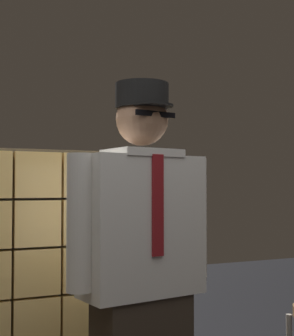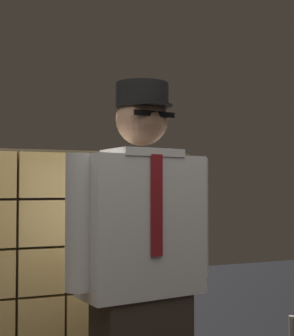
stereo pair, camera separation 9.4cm
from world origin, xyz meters
name	(u,v)px [view 1 (the left image)]	position (x,y,z in m)	size (l,w,h in m)	color
glass_block_wall	(60,294)	(0.00, 1.18, 0.78)	(1.59, 0.10, 1.59)	#F2C672
standing_person	(142,278)	(0.21, 0.53, 0.96)	(0.74, 0.35, 1.83)	#382D23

